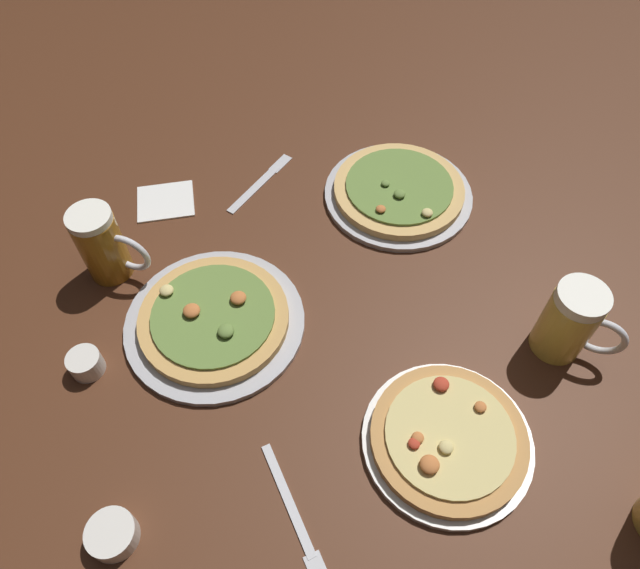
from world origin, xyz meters
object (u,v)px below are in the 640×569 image
pizza_plate_side (448,439)px  fork_left (294,514)px  ramekin_sauce (112,535)px  beer_mug_amber (103,245)px  ramekin_butter (86,363)px  pizza_plate_far (399,191)px  knife_right (261,182)px  beer_mug_dark (571,322)px  napkin_folded (165,201)px  pizza_plate_near (214,320)px

pizza_plate_side → fork_left: 0.26m
ramekin_sauce → beer_mug_amber: bearing=95.8°
ramekin_butter → fork_left: (0.33, -0.28, -0.02)m
pizza_plate_far → pizza_plate_side: (-0.02, -0.55, 0.00)m
pizza_plate_far → knife_right: bearing=166.0°
beer_mug_dark → ramekin_sauce: beer_mug_dark is taller
beer_mug_dark → fork_left: beer_mug_dark is taller
beer_mug_dark → ramekin_butter: bearing=177.3°
pizza_plate_far → knife_right: pizza_plate_far is taller
napkin_folded → ramekin_sauce: bearing=-93.2°
pizza_plate_side → fork_left: pizza_plate_side is taller
beer_mug_dark → beer_mug_amber: beer_mug_amber is taller
pizza_plate_near → pizza_plate_far: size_ratio=1.03×
beer_mug_dark → napkin_folded: size_ratio=1.30×
pizza_plate_far → beer_mug_dark: 0.45m
beer_mug_dark → ramekin_butter: beer_mug_dark is taller
ramekin_sauce → pizza_plate_near: bearing=67.8°
pizza_plate_side → beer_mug_dark: (0.24, 0.16, 0.06)m
pizza_plate_far → ramekin_butter: pizza_plate_far is taller
pizza_plate_near → beer_mug_amber: bearing=143.2°
pizza_plate_side → napkin_folded: pizza_plate_side is taller
ramekin_sauce → knife_right: bearing=71.1°
fork_left → beer_mug_dark: bearing=26.3°
knife_right → pizza_plate_far: bearing=-14.0°
ramekin_sauce → napkin_folded: size_ratio=0.60×
pizza_plate_side → ramekin_sauce: pizza_plate_side is taller
pizza_plate_near → napkin_folded: pizza_plate_near is taller
ramekin_sauce → fork_left: size_ratio=0.33×
pizza_plate_near → beer_mug_dark: (0.60, -0.11, 0.06)m
pizza_plate_side → knife_right: 0.68m
beer_mug_amber → fork_left: bearing=-57.8°
pizza_plate_side → fork_left: size_ratio=1.27×
pizza_plate_far → fork_left: pizza_plate_far is taller
beer_mug_amber → knife_right: size_ratio=0.89×
pizza_plate_far → beer_mug_dark: bearing=-61.7°
beer_mug_amber → fork_left: beer_mug_amber is taller
pizza_plate_far → fork_left: bearing=-113.4°
ramekin_butter → fork_left: bearing=-39.9°
fork_left → beer_mug_amber: bearing=122.2°
pizza_plate_far → ramekin_sauce: size_ratio=4.41×
napkin_folded → fork_left: (0.22, -0.67, -0.00)m
ramekin_butter → knife_right: size_ratio=0.33×
pizza_plate_side → beer_mug_amber: 0.70m
fork_left → pizza_plate_near: bearing=108.5°
pizza_plate_side → knife_right: (-0.27, 0.62, -0.01)m
pizza_plate_near → pizza_plate_side: size_ratio=1.20×
pizza_plate_near → pizza_plate_side: same height
pizza_plate_side → beer_mug_amber: beer_mug_amber is taller
ramekin_sauce → pizza_plate_far: bearing=50.0°
fork_left → pizza_plate_far: bearing=66.6°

